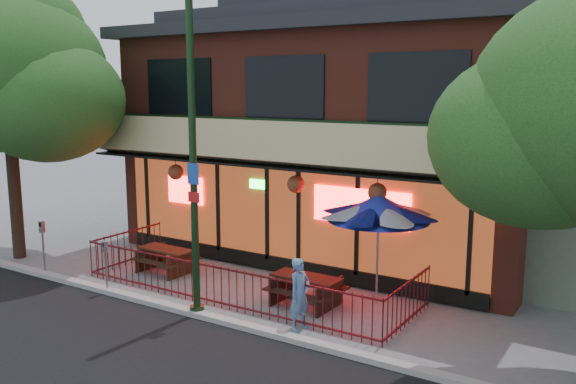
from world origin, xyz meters
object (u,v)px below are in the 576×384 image
object	(u,v)px
street_tree_left	(8,63)
picnic_table_right	(306,286)
patio_umbrella	(379,207)
parking_meter_far	(43,239)
street_light	(193,175)
parking_meter_near	(106,258)
picnic_table_left	(166,257)
pedestrian	(300,294)

from	to	relation	value
street_tree_left	picnic_table_right	size ratio (longest dim) A/B	4.84
patio_umbrella	parking_meter_far	distance (m)	8.99
street_light	patio_umbrella	size ratio (longest dim) A/B	2.60
street_light	parking_meter_near	distance (m)	3.62
picnic_table_left	street_light	bearing A→B (deg)	-35.19
picnic_table_right	parking_meter_near	size ratio (longest dim) A/B	1.28
pedestrian	parking_meter_near	world-z (taller)	pedestrian
parking_meter_far	street_tree_left	bearing A→B (deg)	159.48
patio_umbrella	parking_meter_near	world-z (taller)	patio_umbrella
pedestrian	picnic_table_right	bearing A→B (deg)	34.22
picnic_table_left	pedestrian	bearing A→B (deg)	-15.79
street_tree_left	pedestrian	bearing A→B (deg)	-1.67
picnic_table_right	parking_meter_near	world-z (taller)	parking_meter_near
parking_meter_far	pedestrian	bearing A→B (deg)	3.70
parking_meter_near	patio_umbrella	bearing A→B (deg)	25.98
parking_meter_near	picnic_table_left	bearing A→B (deg)	88.67
street_tree_left	parking_meter_far	bearing A→B (deg)	-20.52
street_light	patio_umbrella	xyz separation A→B (m)	(3.09, 2.80, -0.86)
patio_umbrella	picnic_table_left	bearing A→B (deg)	-171.80
street_tree_left	picnic_table_right	bearing A→B (deg)	6.40
street_tree_left	patio_umbrella	xyz separation A→B (m)	(10.54, 2.01, -3.38)
street_light	patio_umbrella	bearing A→B (deg)	42.26
street_tree_left	patio_umbrella	size ratio (longest dim) A/B	3.00
pedestrian	patio_umbrella	bearing A→B (deg)	-8.26
patio_umbrella	pedestrian	xyz separation A→B (m)	(-0.71, -2.30, -1.52)
picnic_table_left	parking_meter_far	xyz separation A→B (m)	(-2.58, -1.96, 0.57)
street_tree_left	picnic_table_left	size ratio (longest dim) A/B	5.07
parking_meter_far	picnic_table_right	bearing A→B (deg)	14.35
picnic_table_left	pedestrian	world-z (taller)	pedestrian
patio_umbrella	parking_meter_far	size ratio (longest dim) A/B	1.80
street_tree_left	street_light	bearing A→B (deg)	-6.04
picnic_table_right	pedestrian	distance (m)	1.49
street_light	street_tree_left	distance (m)	7.91
street_light	parking_meter_near	size ratio (longest dim) A/B	5.37
street_light	parking_meter_far	distance (m)	5.77
pedestrian	parking_meter_far	world-z (taller)	pedestrian
pedestrian	street_light	bearing A→B (deg)	110.97
street_light	parking_meter_near	bearing A→B (deg)	-178.43
picnic_table_left	patio_umbrella	world-z (taller)	patio_umbrella
street_tree_left	pedestrian	size ratio (longest dim) A/B	5.24
street_tree_left	pedestrian	distance (m)	10.99
picnic_table_left	parking_meter_far	world-z (taller)	parking_meter_far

